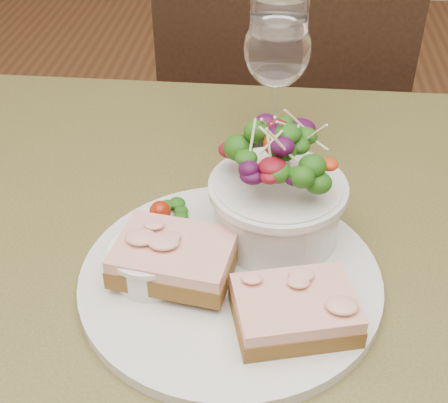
# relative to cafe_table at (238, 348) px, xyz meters

# --- Properties ---
(cafe_table) EXTENTS (0.80, 0.80, 0.75)m
(cafe_table) POSITION_rel_cafe_table_xyz_m (0.00, 0.00, 0.00)
(cafe_table) COLOR #42371C
(cafe_table) RESTS_ON ground
(chair_far) EXTENTS (0.46, 0.46, 0.90)m
(chair_far) POSITION_rel_cafe_table_xyz_m (0.05, 0.70, -0.36)
(chair_far) COLOR black
(chair_far) RESTS_ON ground
(dinner_plate) EXTENTS (0.28, 0.28, 0.01)m
(dinner_plate) POSITION_rel_cafe_table_xyz_m (-0.01, -0.01, 0.11)
(dinner_plate) COLOR silver
(dinner_plate) RESTS_ON cafe_table
(sandwich_front) EXTENTS (0.12, 0.10, 0.03)m
(sandwich_front) POSITION_rel_cafe_table_xyz_m (0.05, -0.06, 0.13)
(sandwich_front) COLOR #4E3514
(sandwich_front) RESTS_ON dinner_plate
(sandwich_back) EXTENTS (0.12, 0.09, 0.03)m
(sandwich_back) POSITION_rel_cafe_table_xyz_m (-0.06, -0.02, 0.14)
(sandwich_back) COLOR #4E3514
(sandwich_back) RESTS_ON dinner_plate
(ramekin) EXTENTS (0.07, 0.07, 0.04)m
(ramekin) POSITION_rel_cafe_table_xyz_m (-0.08, -0.02, 0.13)
(ramekin) COLOR silver
(ramekin) RESTS_ON dinner_plate
(salad_bowl) EXTENTS (0.12, 0.12, 0.13)m
(salad_bowl) POSITION_rel_cafe_table_xyz_m (0.03, 0.05, 0.17)
(salad_bowl) COLOR silver
(salad_bowl) RESTS_ON dinner_plate
(garnish) EXTENTS (0.05, 0.04, 0.02)m
(garnish) POSITION_rel_cafe_table_xyz_m (-0.08, 0.07, 0.12)
(garnish) COLOR black
(garnish) RESTS_ON dinner_plate
(wine_glass) EXTENTS (0.08, 0.08, 0.18)m
(wine_glass) POSITION_rel_cafe_table_xyz_m (0.02, 0.24, 0.22)
(wine_glass) COLOR white
(wine_glass) RESTS_ON cafe_table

